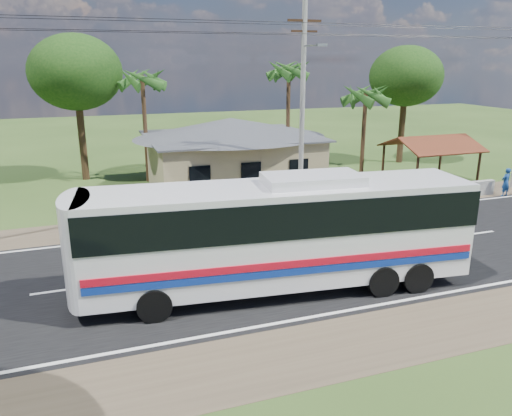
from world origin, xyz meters
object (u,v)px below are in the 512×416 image
Objects in this scene: coach_bus at (281,227)px; motorcycle at (238,211)px; person at (506,182)px; waiting_shed at (432,145)px.

motorcycle is (0.98, 8.23, -1.90)m from coach_bus.
motorcycle is 16.64m from person.
coach_bus reaches higher than person.
coach_bus is 7.89× the size of person.
person is at bearing -109.14° from motorcycle.
coach_bus is at bearing 156.89° from motorcycle.
person is at bearing -51.38° from waiting_shed.
waiting_shed is 0.38× the size of coach_bus.
waiting_shed is 18.39m from coach_bus.
coach_bus is 19.16m from person.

